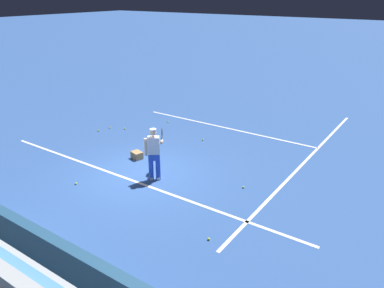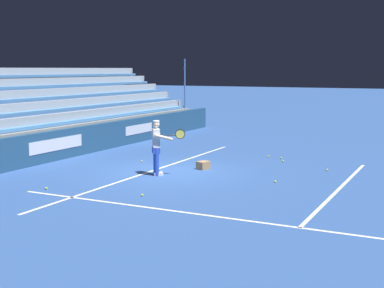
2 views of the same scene
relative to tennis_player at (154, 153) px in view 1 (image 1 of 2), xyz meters
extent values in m
plane|color=#2D5193|center=(-0.58, 0.00, -0.89)|extent=(160.00, 160.00, 0.00)
cube|color=white|center=(-0.58, -0.50, -0.89)|extent=(12.00, 0.10, 0.01)
cube|color=white|center=(3.53, 4.00, -0.89)|extent=(0.10, 12.00, 0.01)
cube|color=white|center=(-0.58, 5.50, -0.89)|extent=(8.22, 0.10, 0.01)
cube|color=navy|center=(-0.58, -4.68, -0.34)|extent=(25.45, 0.24, 1.10)
cube|color=silver|center=(-0.64, -4.55, -0.29)|extent=(2.80, 0.01, 0.44)
cylinder|color=blue|center=(-0.08, -0.09, -0.45)|extent=(0.15, 0.15, 0.88)
cylinder|color=blue|center=(0.10, 0.04, -0.45)|extent=(0.15, 0.15, 0.88)
cube|color=white|center=(-0.11, -0.05, -0.85)|extent=(0.26, 0.29, 0.09)
cube|color=white|center=(0.06, 0.09, -0.85)|extent=(0.26, 0.29, 0.09)
cube|color=blue|center=(0.01, -0.03, -0.09)|extent=(0.40, 0.38, 0.20)
cube|color=white|center=(0.01, -0.03, 0.28)|extent=(0.41, 0.39, 0.58)
sphere|color=beige|center=(0.01, -0.02, 0.71)|extent=(0.21, 0.21, 0.21)
cylinder|color=white|center=(0.01, -0.02, 0.80)|extent=(0.20, 0.20, 0.05)
cylinder|color=beige|center=(-0.18, -0.17, 0.24)|extent=(0.09, 0.09, 0.56)
cylinder|color=beige|center=(0.08, 0.28, 0.33)|extent=(0.43, 0.52, 0.24)
cylinder|color=black|center=(-0.06, 0.47, 0.38)|extent=(0.21, 0.26, 0.03)
torus|color=black|center=(-0.23, 0.69, 0.42)|extent=(0.21, 0.26, 0.31)
cylinder|color=#D6D14C|center=(-0.23, 0.69, 0.42)|extent=(0.17, 0.22, 0.27)
cube|color=#A87F51|center=(-1.56, 0.85, -0.76)|extent=(0.47, 0.40, 0.26)
sphere|color=#CCE533|center=(2.61, 1.07, -0.86)|extent=(0.07, 0.07, 0.07)
sphere|color=#CCE533|center=(-4.08, 2.83, -0.86)|extent=(0.07, 0.07, 0.07)
sphere|color=#CCE533|center=(-0.56, 3.66, -0.86)|extent=(0.07, 0.07, 0.07)
sphere|color=#CCE533|center=(-4.84, 2.02, -0.86)|extent=(0.07, 0.07, 0.07)
sphere|color=#CCE533|center=(-4.71, 2.55, -0.86)|extent=(0.07, 0.07, 0.07)
sphere|color=#CCE533|center=(-3.07, 4.61, -0.86)|extent=(0.07, 0.07, 0.07)
sphere|color=#CCE533|center=(3.11, -1.73, -0.86)|extent=(0.07, 0.07, 0.07)
sphere|color=#CCE533|center=(-1.80, -1.69, -0.86)|extent=(0.07, 0.07, 0.07)
camera|label=1|loc=(7.03, -8.13, 4.70)|focal=35.00mm
camera|label=2|loc=(14.22, 8.32, 2.40)|focal=50.00mm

